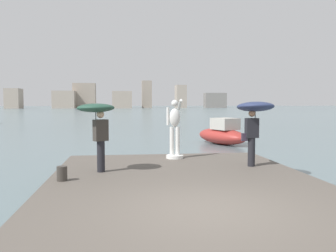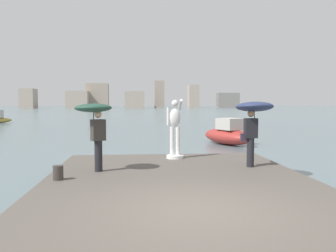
{
  "view_description": "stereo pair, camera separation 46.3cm",
  "coord_description": "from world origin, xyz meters",
  "views": [
    {
      "loc": [
        -1.52,
        -6.36,
        2.36
      ],
      "look_at": [
        0.0,
        5.87,
        1.55
      ],
      "focal_mm": 38.55,
      "sensor_mm": 36.0,
      "label": 1
    },
    {
      "loc": [
        -1.06,
        -6.41,
        2.36
      ],
      "look_at": [
        0.0,
        5.87,
        1.55
      ],
      "focal_mm": 38.55,
      "sensor_mm": 36.0,
      "label": 2
    }
  ],
  "objects": [
    {
      "name": "ground_plane",
      "position": [
        0.0,
        40.0,
        0.0
      ],
      "size": [
        400.0,
        400.0,
        0.0
      ],
      "primitive_type": "plane",
      "color": "slate"
    },
    {
      "name": "onlooker_left",
      "position": [
        -2.24,
        3.84,
        1.95
      ],
      "size": [
        1.42,
        1.42,
        1.94
      ],
      "color": "black",
      "rests_on": "pier"
    },
    {
      "name": "mooring_bollard",
      "position": [
        -3.05,
        2.8,
        0.58
      ],
      "size": [
        0.26,
        0.26,
        0.37
      ],
      "primitive_type": "cylinder",
      "color": "#38332D",
      "rests_on": "pier"
    },
    {
      "name": "distant_skyline",
      "position": [
        -6.04,
        144.3,
        4.15
      ],
      "size": [
        89.42,
        12.54,
        11.52
      ],
      "color": "#A89989",
      "rests_on": "ground"
    },
    {
      "name": "boat_near",
      "position": [
        4.01,
        13.36,
        0.56
      ],
      "size": [
        2.86,
        4.09,
        1.48
      ],
      "color": "#9E2D28",
      "rests_on": "ground"
    },
    {
      "name": "onlooker_right",
      "position": [
        2.46,
        4.23,
        2.02
      ],
      "size": [
        1.15,
        1.16,
        2.02
      ],
      "color": "black",
      "rests_on": "pier"
    },
    {
      "name": "pier",
      "position": [
        0.0,
        2.06,
        0.2
      ],
      "size": [
        6.91,
        10.13,
        0.4
      ],
      "primitive_type": "cube",
      "color": "#564F47",
      "rests_on": "ground"
    },
    {
      "name": "statue_white_figure",
      "position": [
        0.26,
        6.08,
        1.36
      ],
      "size": [
        0.6,
        0.86,
        2.08
      ],
      "color": "white",
      "rests_on": "pier"
    }
  ]
}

